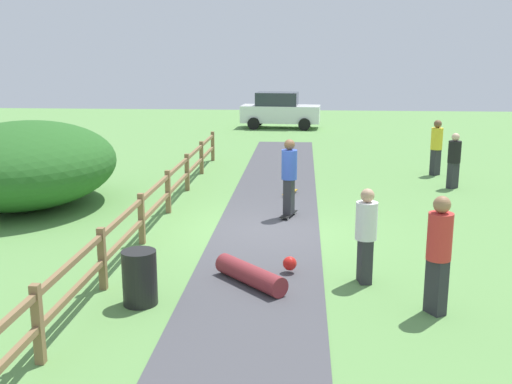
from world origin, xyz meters
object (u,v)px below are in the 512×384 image
at_px(skater_fallen, 253,274).
at_px(skater_riding, 289,174).
at_px(bystander_red, 439,249).
at_px(skateboard_loose, 290,192).
at_px(bystander_yellow, 436,145).
at_px(bystander_black, 454,158).
at_px(bystander_white, 366,231).
at_px(parked_car_white, 280,110).
at_px(trash_bin, 140,278).
at_px(bush_large, 26,164).

bearing_deg(skater_fallen, skater_riding, 83.58).
xyz_separation_m(skater_riding, bystander_red, (2.42, -5.49, -0.05)).
relative_size(skateboard_loose, bystander_yellow, 0.45).
distance_m(skater_fallen, bystander_black, 9.85).
distance_m(bystander_white, parked_car_white, 22.70).
height_order(skateboard_loose, bystander_yellow, bystander_yellow).
xyz_separation_m(trash_bin, skater_riding, (2.27, 5.49, 0.66)).
xyz_separation_m(skateboard_loose, bystander_white, (1.47, -6.65, 0.85)).
height_order(bystander_white, parked_car_white, parked_car_white).
bearing_deg(bystander_black, bystander_white, -113.01).
distance_m(trash_bin, parked_car_white, 23.86).
xyz_separation_m(bystander_black, bystander_white, (-3.39, -7.98, 0.02)).
distance_m(bush_large, bystander_red, 11.26).
distance_m(bystander_red, bystander_black, 9.54).
bearing_deg(bystander_white, bystander_black, 66.99).
relative_size(skater_riding, bystander_yellow, 1.05).
bearing_deg(parked_car_white, bystander_black, -68.39).
bearing_deg(skateboard_loose, trash_bin, -105.89).
bearing_deg(trash_bin, skater_fallen, 29.08).
distance_m(bystander_white, bystander_yellow, 10.52).
distance_m(skateboard_loose, bystander_white, 6.86).
relative_size(skater_fallen, parked_car_white, 0.35).
bearing_deg(bystander_white, skateboard_loose, 102.43).
relative_size(trash_bin, bystander_black, 0.54).
distance_m(bystander_black, bystander_yellow, 2.02).
bearing_deg(bystander_yellow, bystander_black, -87.02).
bearing_deg(bystander_yellow, bystander_white, -108.19).
bearing_deg(parked_car_white, bystander_white, -83.94).
distance_m(bystander_red, bystander_white, 1.59).
relative_size(bystander_yellow, parked_car_white, 0.43).
bearing_deg(bush_large, bystander_red, -33.45).
distance_m(skater_riding, bystander_red, 6.00).
bearing_deg(bystander_black, bystander_red, -104.65).
xyz_separation_m(trash_bin, parked_car_white, (1.32, 23.82, 0.51)).
xyz_separation_m(skater_riding, skater_fallen, (-0.51, -4.51, -0.91)).
bearing_deg(skater_fallen, bystander_black, 57.07).
height_order(trash_bin, parked_car_white, parked_car_white).
bearing_deg(skateboard_loose, bystander_black, 15.33).
bearing_deg(bystander_white, trash_bin, -161.45).
xyz_separation_m(bystander_black, bystander_yellow, (-0.10, 2.01, 0.10)).
xyz_separation_m(skateboard_loose, bystander_black, (4.85, 1.33, 0.83)).
relative_size(skateboard_loose, parked_car_white, 0.19).
bearing_deg(bystander_black, skater_fallen, -122.93).
relative_size(skateboard_loose, bystander_red, 0.44).
xyz_separation_m(skater_riding, bystander_white, (1.45, -4.24, -0.17)).
bearing_deg(skateboard_loose, bystander_yellow, 35.14).
xyz_separation_m(skater_fallen, bystander_red, (2.93, -0.98, 0.85)).
distance_m(skateboard_loose, bystander_yellow, 5.88).
relative_size(bystander_red, parked_car_white, 0.44).
bearing_deg(skater_riding, bystander_yellow, 50.55).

